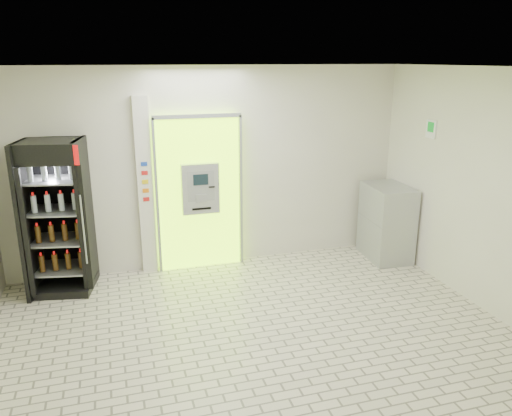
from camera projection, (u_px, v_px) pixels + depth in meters
name	position (u px, v px, depth m)	size (l,w,h in m)	color
ground	(259.00, 344.00, 5.61)	(6.00, 6.00, 0.00)	beige
room_shell	(259.00, 186.00, 5.08)	(6.00, 6.00, 6.00)	silver
atm_assembly	(199.00, 192.00, 7.43)	(1.30, 0.24, 2.33)	#A2FF0D
pillar	(145.00, 187.00, 7.21)	(0.22, 0.11, 2.60)	silver
beverage_cooler	(58.00, 220.00, 6.70)	(0.90, 0.86, 2.08)	black
steel_cabinet	(386.00, 222.00, 7.92)	(0.66, 0.93, 1.18)	#A3A5AA
exit_sign	(431.00, 129.00, 7.10)	(0.02, 0.22, 0.26)	white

